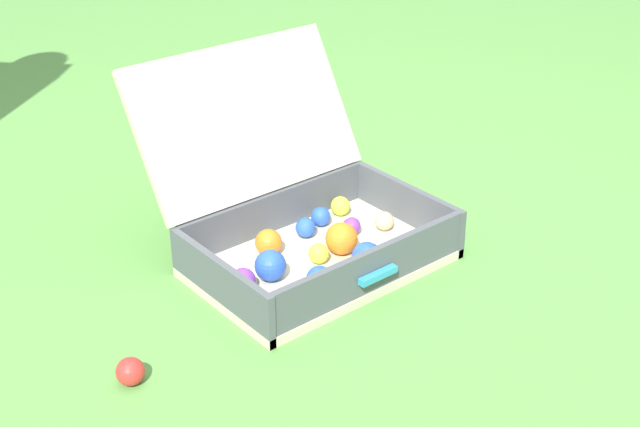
% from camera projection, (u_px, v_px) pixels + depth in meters
% --- Properties ---
extents(ground_plane, '(16.00, 16.00, 0.00)m').
position_uv_depth(ground_plane, '(333.00, 261.00, 2.23)').
color(ground_plane, '#569342').
extents(open_suitcase, '(0.62, 0.63, 0.48)m').
position_uv_depth(open_suitcase, '(300.00, 217.00, 2.21)').
color(open_suitcase, beige).
rests_on(open_suitcase, ground).
extents(stray_ball_on_grass, '(0.06, 0.06, 0.06)m').
position_uv_depth(stray_ball_on_grass, '(130.00, 371.00, 1.79)').
color(stray_ball_on_grass, red).
rests_on(stray_ball_on_grass, ground).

